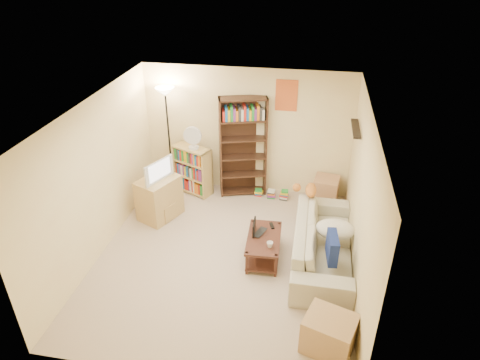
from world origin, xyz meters
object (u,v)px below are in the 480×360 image
object	(u,v)px
tv_stand	(159,198)
end_cabinet	(329,334)
desk_fan	(193,138)
tabby_cat	(308,190)
mug	(270,245)
short_bookshelf	(193,170)
floor_lamp	(167,110)
laptop	(262,233)
tall_bookshelf	(243,145)
side_table	(326,190)
television	(156,170)
coffee_table	(264,245)
sofa	(323,243)

from	to	relation	value
tv_stand	end_cabinet	distance (m)	3.91
desk_fan	end_cabinet	world-z (taller)	desk_fan
tabby_cat	end_cabinet	distance (m)	2.68
mug	tv_stand	size ratio (longest dim) A/B	0.16
short_bookshelf	floor_lamp	distance (m)	1.29
tv_stand	short_bookshelf	world-z (taller)	short_bookshelf
laptop	tabby_cat	bearing A→B (deg)	-14.69
tabby_cat	short_bookshelf	distance (m)	2.45
tall_bookshelf	side_table	size ratio (longest dim) A/B	3.81
short_bookshelf	floor_lamp	world-z (taller)	floor_lamp
side_table	end_cabinet	xyz separation A→B (m)	(0.06, -3.48, -0.01)
television	side_table	distance (m)	3.24
tabby_cat	end_cabinet	bearing A→B (deg)	-81.39
tall_bookshelf	desk_fan	distance (m)	0.97
mug	television	distance (m)	2.46
side_table	end_cabinet	distance (m)	3.48
tabby_cat	coffee_table	world-z (taller)	tabby_cat
tabby_cat	desk_fan	xyz separation A→B (m)	(-2.24, 0.77, 0.46)
coffee_table	television	size ratio (longest dim) A/B	1.48
desk_fan	floor_lamp	world-z (taller)	floor_lamp
desk_fan	sofa	bearing A→B (deg)	-33.12
television	mug	bearing A→B (deg)	-92.24
short_bookshelf	end_cabinet	world-z (taller)	short_bookshelf
tall_bookshelf	desk_fan	size ratio (longest dim) A/B	4.39
sofa	floor_lamp	world-z (taller)	floor_lamp
mug	short_bookshelf	world-z (taller)	short_bookshelf
coffee_table	television	distance (m)	2.31
desk_fan	laptop	bearing A→B (deg)	-47.16
end_cabinet	short_bookshelf	bearing A→B (deg)	128.18
tv_stand	short_bookshelf	distance (m)	1.04
tabby_cat	coffee_table	bearing A→B (deg)	-121.85
coffee_table	tv_stand	xyz separation A→B (m)	(-2.03, 0.86, 0.13)
tv_stand	floor_lamp	xyz separation A→B (m)	(-0.10, 1.04, 1.31)
television	desk_fan	size ratio (longest dim) A/B	1.41
tv_stand	television	size ratio (longest dim) A/B	1.22
coffee_table	short_bookshelf	world-z (taller)	short_bookshelf
tabby_cat	short_bookshelf	size ratio (longest dim) A/B	0.53
mug	tv_stand	bearing A→B (deg)	153.10
end_cabinet	floor_lamp	bearing A→B (deg)	132.05
tall_bookshelf	television	bearing A→B (deg)	-157.06
laptop	tv_stand	bearing A→B (deg)	89.40
mug	floor_lamp	world-z (taller)	floor_lamp
tv_stand	short_bookshelf	size ratio (longest dim) A/B	0.79
tv_stand	television	world-z (taller)	television
laptop	side_table	size ratio (longest dim) A/B	0.66
tabby_cat	desk_fan	bearing A→B (deg)	161.02
floor_lamp	coffee_table	bearing A→B (deg)	-41.78
laptop	side_table	xyz separation A→B (m)	(1.00, 1.81, -0.16)
desk_fan	short_bookshelf	bearing A→B (deg)	139.75
tabby_cat	television	bearing A→B (deg)	-176.69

